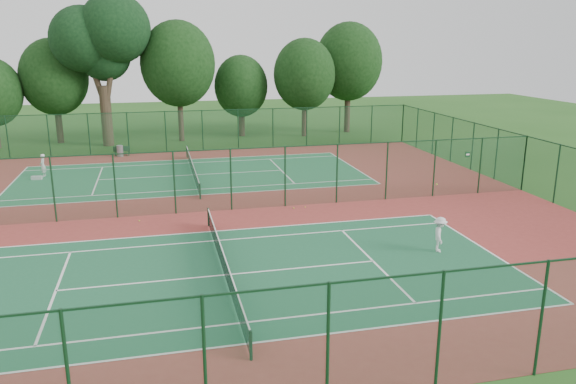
% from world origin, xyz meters
% --- Properties ---
extents(ground, '(120.00, 120.00, 0.00)m').
position_xyz_m(ground, '(0.00, 0.00, 0.00)').
color(ground, '#24541A').
rests_on(ground, ground).
extents(red_pad, '(40.00, 36.00, 0.01)m').
position_xyz_m(red_pad, '(0.00, 0.00, 0.01)').
color(red_pad, maroon).
rests_on(red_pad, ground).
extents(court_near, '(23.77, 10.97, 0.01)m').
position_xyz_m(court_near, '(0.00, -9.00, 0.01)').
color(court_near, '#1D5D3A').
rests_on(court_near, red_pad).
extents(court_far, '(23.77, 10.97, 0.01)m').
position_xyz_m(court_far, '(0.00, 9.00, 0.01)').
color(court_far, '#226B40').
rests_on(court_far, red_pad).
extents(fence_north, '(40.00, 0.09, 3.50)m').
position_xyz_m(fence_north, '(0.00, 18.00, 1.76)').
color(fence_north, '#174527').
rests_on(fence_north, ground).
extents(fence_south, '(40.00, 0.09, 3.50)m').
position_xyz_m(fence_south, '(0.00, -18.00, 1.76)').
color(fence_south, '#194B31').
rests_on(fence_south, ground).
extents(fence_east, '(0.09, 36.00, 3.50)m').
position_xyz_m(fence_east, '(20.00, 0.00, 1.76)').
color(fence_east, '#1B532E').
rests_on(fence_east, ground).
extents(fence_divider, '(40.00, 0.09, 3.50)m').
position_xyz_m(fence_divider, '(0.00, 0.00, 1.76)').
color(fence_divider, '#194B2C').
rests_on(fence_divider, ground).
extents(tennis_net_near, '(0.10, 12.90, 0.97)m').
position_xyz_m(tennis_net_near, '(0.00, -9.00, 0.54)').
color(tennis_net_near, '#12311E').
rests_on(tennis_net_near, ground).
extents(tennis_net_far, '(0.10, 12.90, 0.97)m').
position_xyz_m(tennis_net_far, '(0.00, 9.00, 0.54)').
color(tennis_net_far, '#133420').
rests_on(tennis_net_far, ground).
extents(player_near, '(0.96, 1.18, 1.60)m').
position_xyz_m(player_near, '(9.71, -8.59, 0.82)').
color(player_near, silver).
rests_on(player_near, court_near).
extents(player_far, '(0.43, 0.61, 1.59)m').
position_xyz_m(player_far, '(-10.13, 10.91, 0.81)').
color(player_far, silver).
rests_on(player_far, court_far).
extents(trash_bin, '(0.58, 0.58, 0.91)m').
position_xyz_m(trash_bin, '(-5.30, 17.02, 0.47)').
color(trash_bin, gray).
rests_on(trash_bin, red_pad).
extents(bench, '(1.34, 0.43, 0.82)m').
position_xyz_m(bench, '(-5.17, 17.28, 0.43)').
color(bench, '#13381F').
rests_on(bench, red_pad).
extents(kit_bag, '(0.72, 0.35, 0.26)m').
position_xyz_m(kit_bag, '(-10.45, 10.06, 0.14)').
color(kit_bag, silver).
rests_on(kit_bag, red_pad).
extents(stray_ball_a, '(0.07, 0.07, 0.07)m').
position_xyz_m(stray_ball_a, '(4.97, -0.62, 0.05)').
color(stray_ball_a, gold).
rests_on(stray_ball_a, red_pad).
extents(stray_ball_b, '(0.07, 0.07, 0.07)m').
position_xyz_m(stray_ball_b, '(5.66, -0.54, 0.04)').
color(stray_ball_b, yellow).
rests_on(stray_ball_b, red_pad).
extents(stray_ball_c, '(0.08, 0.08, 0.08)m').
position_xyz_m(stray_ball_c, '(-3.48, -0.99, 0.05)').
color(stray_ball_c, '#AFC42D').
rests_on(stray_ball_c, red_pad).
extents(big_tree, '(8.60, 6.30, 13.21)m').
position_xyz_m(big_tree, '(-6.47, 22.70, 9.36)').
color(big_tree, '#3A2C1F').
rests_on(big_tree, ground).
extents(evergreen_row, '(39.00, 5.00, 12.00)m').
position_xyz_m(evergreen_row, '(0.50, 24.25, 0.00)').
color(evergreen_row, black).
rests_on(evergreen_row, ground).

